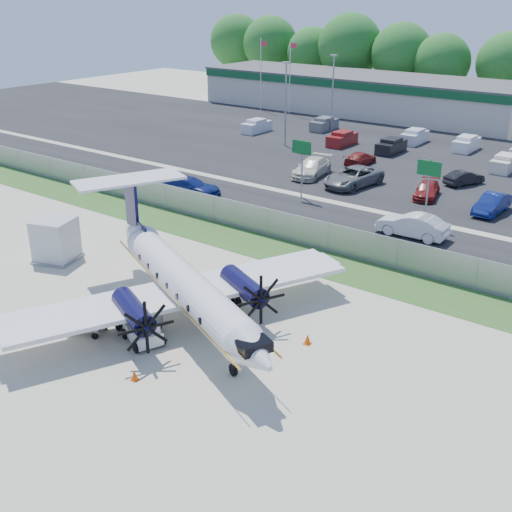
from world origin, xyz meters
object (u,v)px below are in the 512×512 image
Objects in this scene: baggage_cart_far at (88,324)px; service_container at (56,241)px; aircraft at (183,283)px; pushback_tug at (144,333)px; baggage_cart_near at (138,320)px.

service_container reaches higher than baggage_cart_far.
aircraft reaches higher than pushback_tug.
aircraft is 3.30m from pushback_tug.
baggage_cart_far is at bearing -129.51° from aircraft.
pushback_tug is at bearing -18.40° from service_container.
baggage_cart_near is at bearing -16.83° from service_container.
aircraft reaches higher than service_container.
pushback_tug is 12.91m from service_container.
baggage_cart_near is 0.73× the size of service_container.
pushback_tug is 0.80× the size of service_container.
baggage_cart_near is 11.56m from service_container.
pushback_tug is 3.22m from baggage_cart_far.
baggage_cart_near is at bearing 42.11° from baggage_cart_far.
baggage_cart_far is at bearing -162.43° from pushback_tug.
pushback_tug reaches higher than baggage_cart_far.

